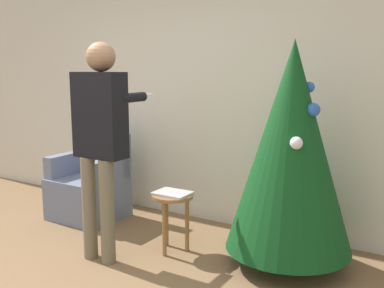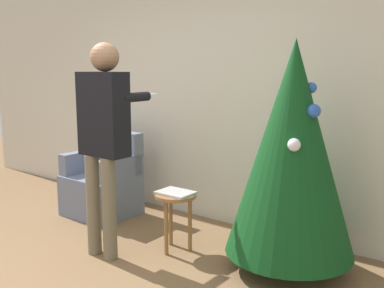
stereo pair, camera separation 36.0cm
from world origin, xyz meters
The scene contains 6 objects.
wall_back centered at (0.00, 2.23, 1.35)m, with size 8.00×0.06×2.70m.
christmas_tree centered at (1.31, 1.57, 1.00)m, with size 1.02×1.02×1.84m.
armchair centered at (-0.94, 1.62, 0.34)m, with size 0.70×0.64×0.91m.
person_standing centered at (-0.08, 0.89, 1.11)m, with size 0.46×0.57×1.83m.
side_stool centered at (0.34, 1.33, 0.42)m, with size 0.37×0.37×0.52m.
laptop centered at (0.34, 1.33, 0.53)m, with size 0.31×0.24×0.02m.
Camera 1 is at (2.47, -1.82, 1.64)m, focal length 42.00 mm.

